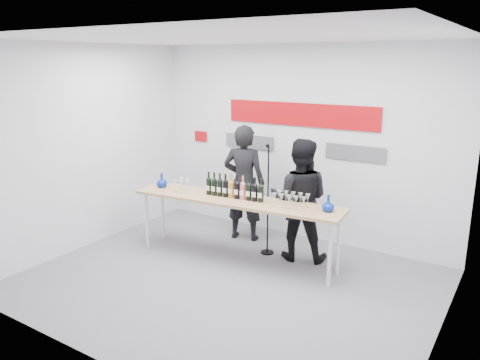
% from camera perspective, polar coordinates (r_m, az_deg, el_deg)
% --- Properties ---
extents(ground, '(5.00, 5.00, 0.00)m').
position_cam_1_polar(ground, '(6.12, -1.52, -12.30)').
color(ground, slate).
rests_on(ground, ground).
extents(back_wall, '(5.00, 0.04, 3.00)m').
position_cam_1_polar(back_wall, '(7.32, 7.26, 4.45)').
color(back_wall, silver).
rests_on(back_wall, ground).
extents(signage, '(3.38, 0.02, 0.79)m').
position_cam_1_polar(signage, '(7.27, 6.84, 6.83)').
color(signage, '#AE070D').
rests_on(signage, back_wall).
extents(tasting_table, '(3.05, 0.90, 0.90)m').
position_cam_1_polar(tasting_table, '(6.44, -0.48, -2.91)').
color(tasting_table, tan).
rests_on(tasting_table, ground).
extents(wine_bottles, '(0.89, 0.16, 0.33)m').
position_cam_1_polar(wine_bottles, '(6.42, -0.72, -0.80)').
color(wine_bottles, black).
rests_on(wine_bottles, tasting_table).
extents(decanter_left, '(0.16, 0.16, 0.21)m').
position_cam_1_polar(decanter_left, '(7.09, -9.52, -0.01)').
color(decanter_left, navy).
rests_on(decanter_left, tasting_table).
extents(decanter_right, '(0.16, 0.16, 0.21)m').
position_cam_1_polar(decanter_right, '(5.98, 10.71, -2.79)').
color(decanter_right, navy).
rests_on(decanter_right, tasting_table).
extents(glasses_left, '(0.28, 0.23, 0.18)m').
position_cam_1_polar(glasses_left, '(6.81, -7.01, -0.65)').
color(glasses_left, silver).
rests_on(glasses_left, tasting_table).
extents(glasses_right, '(0.48, 0.26, 0.18)m').
position_cam_1_polar(glasses_right, '(6.08, 6.21, -2.47)').
color(glasses_right, silver).
rests_on(glasses_right, tasting_table).
extents(presenter_left, '(0.75, 0.58, 1.82)m').
position_cam_1_polar(presenter_left, '(7.23, 0.49, -0.36)').
color(presenter_left, black).
rests_on(presenter_left, ground).
extents(presenter_right, '(1.00, 0.89, 1.73)m').
position_cam_1_polar(presenter_right, '(6.57, 7.25, -2.41)').
color(presenter_right, black).
rests_on(presenter_right, ground).
extents(mic_stand, '(0.19, 0.19, 1.63)m').
position_cam_1_polar(mic_stand, '(6.79, 3.37, -5.01)').
color(mic_stand, black).
rests_on(mic_stand, ground).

